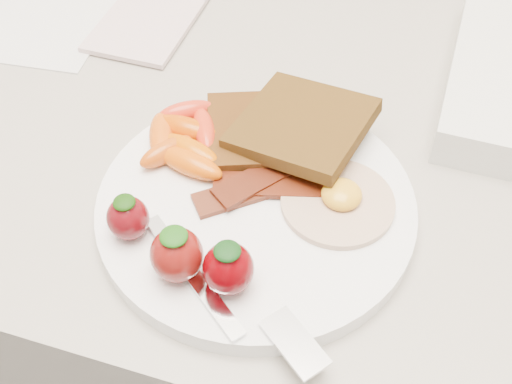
% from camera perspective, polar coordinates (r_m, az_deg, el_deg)
% --- Properties ---
extents(counter, '(2.00, 0.60, 0.90)m').
position_cam_1_polar(counter, '(1.00, 1.22, -12.11)').
color(counter, gray).
rests_on(counter, ground).
extents(plate, '(0.27, 0.27, 0.02)m').
position_cam_1_polar(plate, '(0.55, 0.00, -1.30)').
color(plate, white).
rests_on(plate, counter).
extents(toast_lower, '(0.12, 0.12, 0.01)m').
position_cam_1_polar(toast_lower, '(0.59, 0.40, 5.44)').
color(toast_lower, '#3B240E').
rests_on(toast_lower, plate).
extents(toast_upper, '(0.13, 0.13, 0.03)m').
position_cam_1_polar(toast_upper, '(0.57, 4.13, 5.97)').
color(toast_upper, black).
rests_on(toast_upper, toast_lower).
extents(fried_egg, '(0.10, 0.10, 0.02)m').
position_cam_1_polar(fried_egg, '(0.54, 7.36, -0.72)').
color(fried_egg, white).
rests_on(fried_egg, plate).
extents(bacon_strips, '(0.12, 0.11, 0.01)m').
position_cam_1_polar(bacon_strips, '(0.55, 0.80, 0.82)').
color(bacon_strips, black).
rests_on(bacon_strips, plate).
extents(baby_carrots, '(0.09, 0.10, 0.02)m').
position_cam_1_polar(baby_carrots, '(0.58, -6.47, 4.66)').
color(baby_carrots, '#BE4500').
rests_on(baby_carrots, plate).
extents(strawberries, '(0.13, 0.06, 0.05)m').
position_cam_1_polar(strawberries, '(0.48, -6.59, -5.10)').
color(strawberries, '#57080E').
rests_on(strawberries, plate).
extents(fork, '(0.17, 0.10, 0.00)m').
position_cam_1_polar(fork, '(0.48, -1.72, -9.91)').
color(fork, white).
rests_on(fork, plate).
extents(paper_sheet, '(0.18, 0.22, 0.00)m').
position_cam_1_polar(paper_sheet, '(0.82, -17.93, 15.13)').
color(paper_sheet, silver).
rests_on(paper_sheet, counter).
extents(notepad, '(0.10, 0.15, 0.01)m').
position_cam_1_polar(notepad, '(0.77, -9.62, 14.72)').
color(notepad, beige).
rests_on(notepad, paper_sheet).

